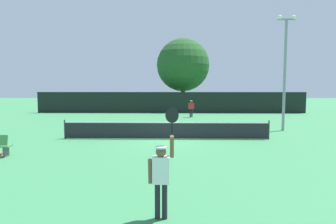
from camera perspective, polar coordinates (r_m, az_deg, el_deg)
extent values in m
plane|color=#387F4C|center=(16.52, -0.40, -5.28)|extent=(120.00, 120.00, 0.00)
cube|color=#232328|center=(16.44, -0.40, -3.65)|extent=(11.51, 0.03, 0.91)
cube|color=white|center=(16.38, -0.40, -2.08)|extent=(11.51, 0.04, 0.06)
cylinder|color=#333338|center=(17.58, -19.53, -3.18)|extent=(0.08, 0.08, 1.07)
cylinder|color=#333338|center=(17.25, 19.10, -3.32)|extent=(0.08, 0.08, 1.07)
cube|color=black|center=(32.75, 0.47, 1.87)|extent=(30.15, 0.12, 2.35)
cube|color=white|center=(6.54, -1.38, -11.27)|extent=(0.38, 0.22, 0.60)
sphere|color=brown|center=(6.44, -1.39, -7.78)|extent=(0.23, 0.23, 0.23)
cylinder|color=white|center=(6.42, -1.39, -6.93)|extent=(0.24, 0.24, 0.04)
cylinder|color=black|center=(6.78, -2.08, -16.99)|extent=(0.12, 0.12, 0.81)
cylinder|color=black|center=(6.77, -0.66, -17.01)|extent=(0.12, 0.12, 0.81)
cylinder|color=brown|center=(6.56, -3.52, -11.49)|extent=(0.09, 0.17, 0.57)
cylinder|color=brown|center=(6.49, 0.77, -6.79)|extent=(0.09, 0.32, 0.55)
cylinder|color=black|center=(6.48, 0.78, -3.28)|extent=(0.04, 0.11, 0.28)
ellipsoid|color=black|center=(6.51, 0.79, -0.68)|extent=(0.30, 0.13, 0.36)
cube|color=red|center=(28.06, 4.54, 1.19)|extent=(0.38, 0.22, 0.59)
sphere|color=brown|center=(28.03, 4.55, 2.01)|extent=(0.23, 0.23, 0.23)
cylinder|color=white|center=(28.03, 4.55, 2.21)|extent=(0.24, 0.24, 0.04)
cylinder|color=black|center=(28.11, 4.37, -0.23)|extent=(0.12, 0.12, 0.80)
cylinder|color=black|center=(28.12, 4.69, -0.23)|extent=(0.12, 0.12, 0.80)
cylinder|color=brown|center=(28.05, 4.05, 1.13)|extent=(0.09, 0.17, 0.57)
cylinder|color=brown|center=(28.07, 5.03, 1.12)|extent=(0.09, 0.16, 0.56)
sphere|color=#CCE033|center=(17.33, 6.86, -4.72)|extent=(0.07, 0.07, 0.07)
ellipsoid|color=red|center=(14.83, -29.62, -7.04)|extent=(0.28, 0.36, 0.04)
cube|color=#4C4C51|center=(14.13, -29.10, -6.74)|extent=(0.08, 0.36, 0.45)
cylinder|color=gray|center=(20.90, 21.85, 6.51)|extent=(0.18, 0.18, 7.26)
cube|color=gray|center=(21.34, 22.18, 16.43)|extent=(1.10, 0.10, 0.10)
sphere|color=#F2EDCC|center=(21.22, 21.00, 16.89)|extent=(0.28, 0.28, 0.28)
sphere|color=#F2EDCC|center=(21.52, 23.36, 16.64)|extent=(0.28, 0.28, 0.28)
cylinder|color=brown|center=(36.67, 2.93, 2.85)|extent=(0.56, 0.56, 3.19)
sphere|color=#235123|center=(36.74, 2.96, 9.16)|extent=(6.54, 6.54, 6.54)
cube|color=white|center=(39.98, -3.38, 1.60)|extent=(2.50, 4.43, 0.90)
cube|color=#2D333D|center=(39.64, -3.43, 2.68)|extent=(2.01, 2.43, 0.64)
cylinder|color=black|center=(41.47, -4.39, 1.30)|extent=(0.22, 0.60, 0.60)
cylinder|color=black|center=(41.33, -2.05, 1.30)|extent=(0.22, 0.60, 0.60)
cylinder|color=black|center=(38.69, -4.81, 1.03)|extent=(0.22, 0.60, 0.60)
cylinder|color=black|center=(38.54, -2.29, 1.03)|extent=(0.22, 0.60, 0.60)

